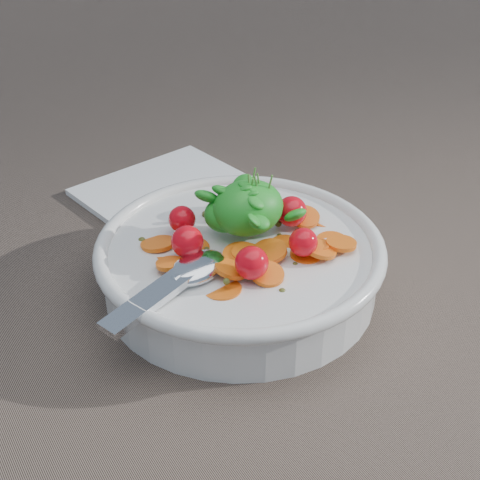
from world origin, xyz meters
TOP-DOWN VIEW (x-y plane):
  - ground at (0.00, 0.00)m, footprint 6.00×6.00m
  - bowl at (0.01, -0.01)m, footprint 0.26×0.24m
  - napkin at (0.03, 0.17)m, footprint 0.19×0.17m

SIDE VIEW (x-z plane):
  - ground at x=0.00m, z-range 0.00..0.00m
  - napkin at x=0.03m, z-range 0.00..0.01m
  - bowl at x=0.01m, z-range -0.02..0.08m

